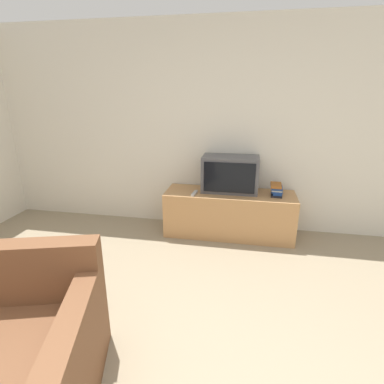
# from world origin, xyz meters

# --- Properties ---
(wall_back) EXTENTS (9.00, 0.06, 2.60)m
(wall_back) POSITION_xyz_m (0.00, 3.03, 1.30)
(wall_back) COLOR silver
(wall_back) RESTS_ON ground_plane
(tv_stand) EXTENTS (1.60, 0.51, 0.56)m
(tv_stand) POSITION_xyz_m (0.17, 2.72, 0.28)
(tv_stand) COLOR tan
(tv_stand) RESTS_ON ground_plane
(television) EXTENTS (0.69, 0.37, 0.44)m
(television) POSITION_xyz_m (0.16, 2.80, 0.78)
(television) COLOR #4C4C51
(television) RESTS_ON tv_stand
(book_stack) EXTENTS (0.16, 0.23, 0.14)m
(book_stack) POSITION_xyz_m (0.73, 2.74, 0.63)
(book_stack) COLOR black
(book_stack) RESTS_ON tv_stand
(remote_on_stand) EXTENTS (0.05, 0.19, 0.02)m
(remote_on_stand) POSITION_xyz_m (-0.25, 2.59, 0.57)
(remote_on_stand) COLOR #B7B7B7
(remote_on_stand) RESTS_ON tv_stand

